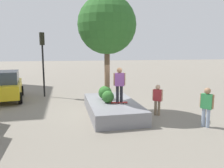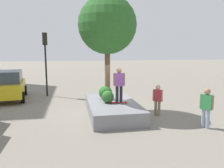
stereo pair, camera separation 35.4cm
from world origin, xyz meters
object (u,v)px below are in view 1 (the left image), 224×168
planter_ledge (112,108)px  plaza_tree (107,25)px  skateboard (119,103)px  traffic_light_corner (43,53)px  passerby_with_bag (158,98)px  pedestrian_crossing (207,105)px  taxi_cab (6,86)px  skateboarder (119,82)px

planter_ledge → plaza_tree: plaza_tree is taller
skateboard → traffic_light_corner: 7.43m
plaza_tree → passerby_with_bag: bearing=-119.7°
traffic_light_corner → pedestrian_crossing: bearing=-138.0°
plaza_tree → traffic_light_corner: size_ratio=1.21×
planter_ledge → plaza_tree: size_ratio=0.88×
plaza_tree → taxi_cab: (3.87, 5.93, -3.53)m
pedestrian_crossing → passerby_with_bag: (2.05, 1.30, -0.08)m
passerby_with_bag → skateboarder: bearing=85.4°
planter_ledge → pedestrian_crossing: 4.47m
skateboard → passerby_with_bag: bearing=-94.6°
pedestrian_crossing → passerby_with_bag: 2.43m
plaza_tree → pedestrian_crossing: size_ratio=3.17×
skateboarder → taxi_cab: (5.03, 6.30, -0.73)m
planter_ledge → taxi_cab: taxi_cab is taller
planter_ledge → skateboarder: bearing=-155.4°
skateboarder → skateboard: bearing=-90.0°
plaza_tree → passerby_with_bag: 4.48m
skateboarder → passerby_with_bag: (-0.16, -1.93, -0.81)m
skateboarder → traffic_light_corner: 7.18m
planter_ledge → traffic_light_corner: size_ratio=1.06×
planter_ledge → pedestrian_crossing: (-2.74, -3.47, 0.65)m
taxi_cab → passerby_with_bag: taxi_cab is taller
planter_ledge → taxi_cab: bearing=53.4°
planter_ledge → traffic_light_corner: 7.02m
skateboard → plaza_tree: bearing=17.9°
traffic_light_corner → pedestrian_crossing: 10.99m
planter_ledge → passerby_with_bag: bearing=-107.8°
plaza_tree → skateboard: bearing=-162.1°
taxi_cab → traffic_light_corner: bearing=-71.2°
pedestrian_crossing → passerby_with_bag: pedestrian_crossing is taller
planter_ledge → skateboard: 0.71m
skateboarder → traffic_light_corner: size_ratio=0.38×
plaza_tree → taxi_cab: bearing=56.8°
skateboard → planter_ledge: bearing=24.6°
skateboarder → plaza_tree: bearing=17.9°
skateboard → taxi_cab: taxi_cab is taller
skateboard → skateboarder: 1.00m
skateboard → taxi_cab: (5.03, 6.30, 0.26)m
plaza_tree → skateboard: plaza_tree is taller
plaza_tree → traffic_light_corner: bearing=37.9°
skateboard → pedestrian_crossing: size_ratio=0.48×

